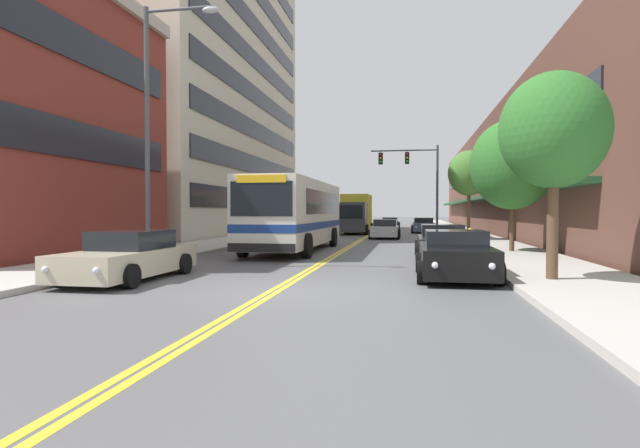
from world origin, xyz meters
name	(u,v)px	position (x,y,z in m)	size (l,w,h in m)	color
ground_plane	(377,231)	(0.00, 37.00, 0.00)	(240.00, 240.00, 0.00)	#565659
sidewalk_left	(303,229)	(-7.28, 37.00, 0.08)	(3.56, 106.00, 0.15)	#B2ADA5
sidewalk_right	(455,230)	(7.28, 37.00, 0.08)	(3.56, 106.00, 0.15)	#B2ADA5
centre_line	(377,231)	(0.00, 37.00, 0.00)	(0.34, 106.00, 0.01)	yellow
office_tower_left	(189,83)	(-15.29, 28.27, 12.70)	(12.08, 27.90, 25.41)	beige
storefront_row_right	(523,179)	(13.29, 37.00, 4.78)	(9.10, 68.00, 9.58)	brown
city_bus	(296,212)	(-2.22, 11.79, 1.83)	(2.95, 11.27, 3.24)	silver
car_champagne_parked_left_near	(129,257)	(-4.43, 1.06, 0.61)	(2.10, 4.81, 1.33)	beige
car_beige_parked_left_mid	(315,227)	(-4.40, 27.90, 0.62)	(2.12, 4.89, 1.30)	#BCAD89
car_navy_parked_left_far	(327,225)	(-4.44, 33.99, 0.57)	(2.13, 4.72, 1.22)	#19234C
car_black_parked_right_foreground	(455,256)	(4.35, 2.84, 0.63)	(2.13, 4.15, 1.33)	black
car_charcoal_parked_right_mid	(442,242)	(4.38, 9.09, 0.62)	(2.13, 4.15, 1.33)	#232328
car_slate_blue_parked_right_far	(423,226)	(4.29, 33.05, 0.62)	(2.11, 4.73, 1.30)	#475675
car_dark_grey_moving_lead	(390,223)	(0.94, 45.24, 0.56)	(2.16, 4.84, 1.18)	#38383D
car_silver_moving_second	(385,229)	(1.44, 23.27, 0.61)	(2.05, 4.42, 1.31)	#B7B7BC
box_truck	(356,214)	(-1.37, 30.37, 1.66)	(2.54, 6.98, 3.28)	#38383D
traffic_signal_mast	(415,172)	(3.51, 28.32, 4.93)	(5.24, 0.38, 6.98)	#47474C
street_lamp_left_near	(157,114)	(-4.95, 3.62, 5.02)	(2.56, 0.28, 8.44)	#47474C
street_tree_right_near	(554,131)	(6.64, 2.04, 3.87)	(2.64, 2.64, 5.20)	brown
street_tree_right_mid	(513,165)	(7.44, 11.23, 3.87)	(3.52, 3.52, 5.66)	brown
street_tree_right_far	(469,173)	(6.64, 20.12, 4.17)	(2.50, 2.50, 5.41)	brown
fire_hydrant	(470,238)	(5.95, 13.39, 0.61)	(0.32, 0.24, 0.91)	yellow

